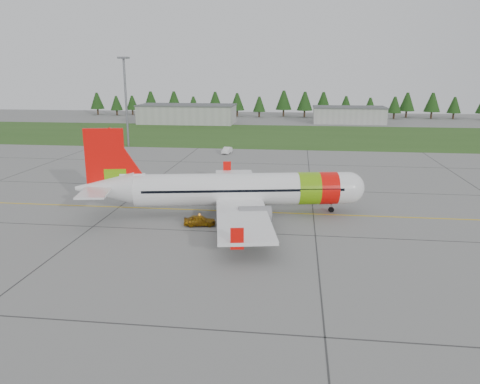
# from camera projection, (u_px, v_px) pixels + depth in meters

# --- Properties ---
(ground) EXTENTS (320.00, 320.00, 0.00)m
(ground) POSITION_uv_depth(u_px,v_px,m) (223.00, 232.00, 51.32)
(ground) COLOR gray
(ground) RESTS_ON ground
(aircraft) EXTENTS (35.05, 32.72, 10.68)m
(aircraft) POSITION_uv_depth(u_px,v_px,m) (236.00, 190.00, 57.23)
(aircraft) COLOR white
(aircraft) RESTS_ON ground
(follow_me_car) EXTENTS (1.46, 1.64, 3.60)m
(follow_me_car) POSITION_uv_depth(u_px,v_px,m) (199.00, 211.00, 53.02)
(follow_me_car) COLOR #F3A40D
(follow_me_car) RESTS_ON ground
(service_van) EXTENTS (1.59, 1.52, 4.11)m
(service_van) POSITION_uv_depth(u_px,v_px,m) (227.00, 144.00, 100.42)
(service_van) COLOR white
(service_van) RESTS_ON ground
(grass_strip) EXTENTS (320.00, 50.00, 0.03)m
(grass_strip) POSITION_uv_depth(u_px,v_px,m) (270.00, 135.00, 130.14)
(grass_strip) COLOR #30561E
(grass_strip) RESTS_ON ground
(taxi_guideline) EXTENTS (120.00, 0.25, 0.02)m
(taxi_guideline) POSITION_uv_depth(u_px,v_px,m) (233.00, 211.00, 59.01)
(taxi_guideline) COLOR gold
(taxi_guideline) RESTS_ON ground
(hangar_west) EXTENTS (32.00, 14.00, 6.00)m
(hangar_west) POSITION_uv_depth(u_px,v_px,m) (187.00, 114.00, 159.89)
(hangar_west) COLOR #A8A8A3
(hangar_west) RESTS_ON ground
(hangar_east) EXTENTS (24.00, 12.00, 5.20)m
(hangar_east) POSITION_uv_depth(u_px,v_px,m) (349.00, 115.00, 161.12)
(hangar_east) COLOR #A8A8A3
(hangar_east) RESTS_ON ground
(floodlight_mast) EXTENTS (0.50, 0.50, 20.00)m
(floodlight_mast) POSITION_uv_depth(u_px,v_px,m) (126.00, 103.00, 108.41)
(floodlight_mast) COLOR slate
(floodlight_mast) RESTS_ON ground
(treeline) EXTENTS (160.00, 8.00, 10.00)m
(treeline) POSITION_uv_depth(u_px,v_px,m) (279.00, 104.00, 182.73)
(treeline) COLOR #1C3F14
(treeline) RESTS_ON ground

